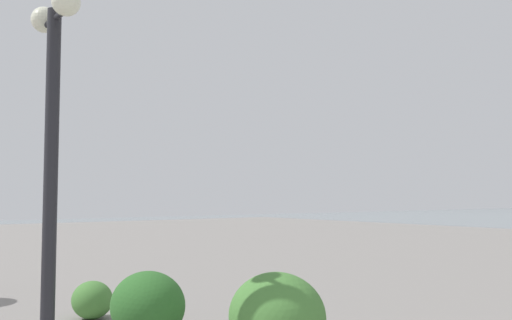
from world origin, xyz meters
TOP-DOWN VIEW (x-y plane):
  - lamppost at (5.45, 0.58)m, footprint 0.98×0.28m
  - shrub_low at (5.83, -0.69)m, footprint 0.96×0.86m
  - shrub_round at (4.26, -1.38)m, footprint 1.07×0.96m
  - shrub_wide at (7.37, -0.61)m, footprint 0.61×0.55m

SIDE VIEW (x-z plane):
  - shrub_wide at x=7.37m, z-range 0.00..0.52m
  - shrub_low at x=5.83m, z-range 0.00..0.81m
  - shrub_round at x=4.26m, z-range 0.00..0.91m
  - lamppost at x=5.45m, z-range 0.65..4.38m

